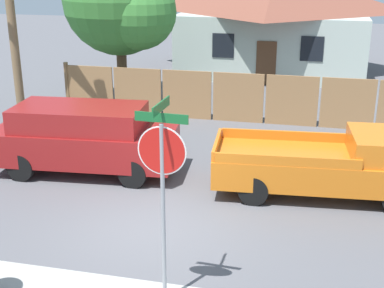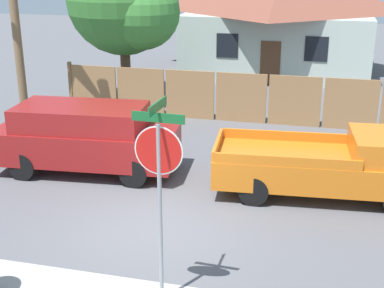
{
  "view_description": "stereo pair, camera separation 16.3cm",
  "coord_description": "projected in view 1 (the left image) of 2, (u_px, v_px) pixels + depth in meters",
  "views": [
    {
      "loc": [
        3.19,
        -9.97,
        5.61
      ],
      "look_at": [
        0.62,
        1.1,
        1.6
      ],
      "focal_mm": 50.0,
      "sensor_mm": 36.0,
      "label": 1
    },
    {
      "loc": [
        3.35,
        -9.94,
        5.61
      ],
      "look_at": [
        0.62,
        1.1,
        1.6
      ],
      "focal_mm": 50.0,
      "sensor_mm": 36.0,
      "label": 2
    }
  ],
  "objects": [
    {
      "name": "stop_sign",
      "position": [
        162.0,
        170.0,
        8.42
      ],
      "size": [
        0.86,
        0.77,
        3.54
      ],
      "rotation": [
        0.0,
        0.0,
        -0.04
      ],
      "color": "gray",
      "rests_on": "ground"
    },
    {
      "name": "oak_tree",
      "position": [
        123.0,
        2.0,
        20.4
      ],
      "size": [
        4.55,
        4.34,
        6.23
      ],
      "color": "brown",
      "rests_on": "ground"
    },
    {
      "name": "wooden_fence",
      "position": [
        238.0,
        98.0,
        18.87
      ],
      "size": [
        13.2,
        0.12,
        1.86
      ],
      "color": "#997047",
      "rests_on": "ground"
    },
    {
      "name": "red_suv",
      "position": [
        84.0,
        137.0,
        14.38
      ],
      "size": [
        5.01,
        2.28,
        1.86
      ],
      "rotation": [
        0.0,
        0.0,
        0.08
      ],
      "color": "maroon",
      "rests_on": "ground"
    },
    {
      "name": "ground_plane",
      "position": [
        153.0,
        227.0,
        11.71
      ],
      "size": [
        80.0,
        80.0,
        0.0
      ],
      "primitive_type": "plane",
      "color": "#56565B"
    },
    {
      "name": "orange_pickup",
      "position": [
        333.0,
        164.0,
        13.07
      ],
      "size": [
        5.46,
        2.41,
        1.63
      ],
      "rotation": [
        0.0,
        0.0,
        0.08
      ],
      "color": "orange",
      "rests_on": "ground"
    },
    {
      "name": "house",
      "position": [
        275.0,
        19.0,
        27.15
      ],
      "size": [
        9.56,
        8.01,
        4.94
      ],
      "color": "#B2C1B7",
      "rests_on": "ground"
    }
  ]
}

